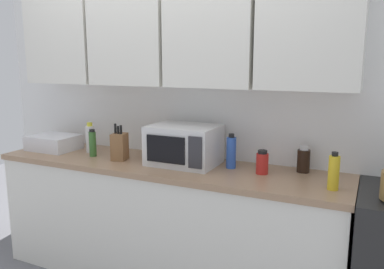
% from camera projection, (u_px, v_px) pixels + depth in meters
% --- Properties ---
extents(wall_back_with_cabinets, '(3.47, 0.38, 2.60)m').
position_uv_depth(wall_back_with_cabinets, '(177.00, 68.00, 2.89)').
color(wall_back_with_cabinets, white).
rests_on(wall_back_with_cabinets, ground_plane).
extents(counter_run, '(2.60, 0.63, 0.90)m').
position_uv_depth(counter_run, '(164.00, 221.00, 2.89)').
color(counter_run, white).
rests_on(counter_run, ground_plane).
extents(microwave, '(0.48, 0.37, 0.28)m').
position_uv_depth(microwave, '(184.00, 145.00, 2.76)').
color(microwave, silver).
rests_on(microwave, counter_run).
extents(dish_rack, '(0.38, 0.30, 0.12)m').
position_uv_depth(dish_rack, '(54.00, 142.00, 3.24)').
color(dish_rack, silver).
rests_on(dish_rack, counter_run).
extents(knife_block, '(0.12, 0.14, 0.27)m').
position_uv_depth(knife_block, '(120.00, 146.00, 2.89)').
color(knife_block, brown).
rests_on(knife_block, counter_run).
extents(bottle_green_oil, '(0.05, 0.05, 0.21)m').
position_uv_depth(bottle_green_oil, '(93.00, 143.00, 3.00)').
color(bottle_green_oil, '#386B2D').
rests_on(bottle_green_oil, counter_run).
extents(bottle_blue_cleaner, '(0.07, 0.07, 0.24)m').
position_uv_depth(bottle_blue_cleaner, '(231.00, 152.00, 2.66)').
color(bottle_blue_cleaner, '#2D56B7').
rests_on(bottle_blue_cleaner, counter_run).
extents(bottle_white_jar, '(0.07, 0.07, 0.24)m').
position_uv_depth(bottle_white_jar, '(90.00, 139.00, 3.12)').
color(bottle_white_jar, white).
rests_on(bottle_white_jar, counter_run).
extents(bottle_soy_dark, '(0.08, 0.08, 0.18)m').
position_uv_depth(bottle_soy_dark, '(304.00, 160.00, 2.57)').
color(bottle_soy_dark, black).
rests_on(bottle_soy_dark, counter_run).
extents(bottle_spice_jar, '(0.06, 0.06, 0.23)m').
position_uv_depth(bottle_spice_jar, '(147.00, 144.00, 2.94)').
color(bottle_spice_jar, '#BC6638').
rests_on(bottle_spice_jar, counter_run).
extents(bottle_red_sauce, '(0.08, 0.08, 0.16)m').
position_uv_depth(bottle_red_sauce, '(262.00, 163.00, 2.53)').
color(bottle_red_sauce, red).
rests_on(bottle_red_sauce, counter_run).
extents(bottle_yellow_mustard, '(0.06, 0.06, 0.22)m').
position_uv_depth(bottle_yellow_mustard, '(334.00, 172.00, 2.21)').
color(bottle_yellow_mustard, gold).
rests_on(bottle_yellow_mustard, counter_run).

